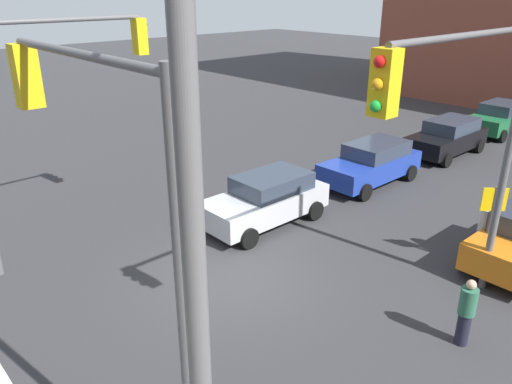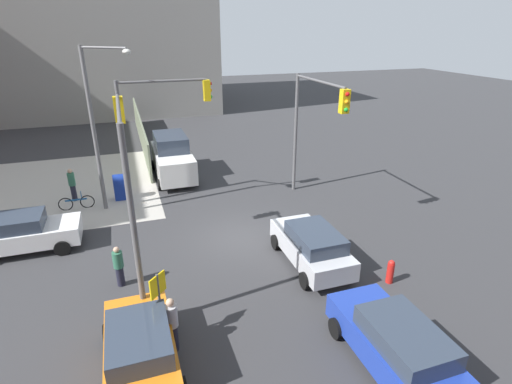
{
  "view_description": "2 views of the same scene",
  "coord_description": "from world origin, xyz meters",
  "px_view_note": "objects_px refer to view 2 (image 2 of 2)",
  "views": [
    {
      "loc": [
        7.17,
        8.71,
        7.16
      ],
      "look_at": [
        -2.24,
        -1.68,
        1.38
      ],
      "focal_mm": 35.0,
      "sensor_mm": 36.0,
      "label": 1
    },
    {
      "loc": [
        -15.12,
        4.42,
        8.8
      ],
      "look_at": [
        -0.29,
        -0.59,
        2.24
      ],
      "focal_mm": 28.0,
      "sensor_mm": 36.0,
      "label": 2
    }
  ],
  "objects_px": {
    "hatchback_white": "(20,233)",
    "van_white_delivery": "(172,157)",
    "mailbox_blue": "(120,186)",
    "fire_hydrant": "(390,271)",
    "traffic_signal_ne_corner": "(158,120)",
    "pedestrian_crossing": "(72,184)",
    "pedestrian_walking_north": "(119,266)",
    "street_lamp_corner": "(98,119)",
    "bicycle_leaning_on_fence": "(77,203)",
    "traffic_signal_se_corner": "(313,117)",
    "hatchback_orange": "(140,348)",
    "coupe_blue": "(397,344)",
    "pedestrian_waiting": "(172,324)",
    "coupe_silver": "(312,245)",
    "traffic_signal_nw_corner": "(126,166)"
  },
  "relations": [
    {
      "from": "mailbox_blue",
      "to": "hatchback_orange",
      "type": "xyz_separation_m",
      "value": [
        -12.54,
        -0.27,
        0.08
      ]
    },
    {
      "from": "traffic_signal_se_corner",
      "to": "pedestrian_waiting",
      "type": "height_order",
      "value": "traffic_signal_se_corner"
    },
    {
      "from": "van_white_delivery",
      "to": "bicycle_leaning_on_fence",
      "type": "bearing_deg",
      "value": 120.61
    },
    {
      "from": "coupe_silver",
      "to": "coupe_blue",
      "type": "xyz_separation_m",
      "value": [
        -5.48,
        0.15,
        0.0
      ]
    },
    {
      "from": "traffic_signal_nw_corner",
      "to": "mailbox_blue",
      "type": "relative_size",
      "value": 4.55
    },
    {
      "from": "traffic_signal_nw_corner",
      "to": "hatchback_white",
      "type": "distance_m",
      "value": 7.24
    },
    {
      "from": "fire_hydrant",
      "to": "van_white_delivery",
      "type": "relative_size",
      "value": 0.17
    },
    {
      "from": "van_white_delivery",
      "to": "pedestrian_crossing",
      "type": "height_order",
      "value": "van_white_delivery"
    },
    {
      "from": "traffic_signal_ne_corner",
      "to": "coupe_blue",
      "type": "distance_m",
      "value": 14.25
    },
    {
      "from": "mailbox_blue",
      "to": "bicycle_leaning_on_fence",
      "type": "xyz_separation_m",
      "value": [
        -0.6,
        2.2,
        -0.42
      ]
    },
    {
      "from": "coupe_silver",
      "to": "pedestrian_waiting",
      "type": "bearing_deg",
      "value": 116.15
    },
    {
      "from": "traffic_signal_se_corner",
      "to": "street_lamp_corner",
      "type": "bearing_deg",
      "value": 76.33
    },
    {
      "from": "pedestrian_crossing",
      "to": "pedestrian_walking_north",
      "type": "xyz_separation_m",
      "value": [
        -8.8,
        -2.2,
        -0.13
      ]
    },
    {
      "from": "traffic_signal_se_corner",
      "to": "coupe_blue",
      "type": "relative_size",
      "value": 1.48
    },
    {
      "from": "traffic_signal_ne_corner",
      "to": "hatchback_white",
      "type": "xyz_separation_m",
      "value": [
        -2.66,
        6.22,
        -3.73
      ]
    },
    {
      "from": "traffic_signal_nw_corner",
      "to": "coupe_silver",
      "type": "bearing_deg",
      "value": -95.46
    },
    {
      "from": "hatchback_white",
      "to": "coupe_silver",
      "type": "relative_size",
      "value": 1.04
    },
    {
      "from": "fire_hydrant",
      "to": "pedestrian_walking_north",
      "type": "height_order",
      "value": "pedestrian_walking_north"
    },
    {
      "from": "traffic_signal_ne_corner",
      "to": "bicycle_leaning_on_fence",
      "type": "bearing_deg",
      "value": 75.91
    },
    {
      "from": "street_lamp_corner",
      "to": "traffic_signal_ne_corner",
      "type": "bearing_deg",
      "value": -99.99
    },
    {
      "from": "hatchback_orange",
      "to": "mailbox_blue",
      "type": "bearing_deg",
      "value": 1.24
    },
    {
      "from": "mailbox_blue",
      "to": "fire_hydrant",
      "type": "height_order",
      "value": "mailbox_blue"
    },
    {
      "from": "street_lamp_corner",
      "to": "van_white_delivery",
      "type": "height_order",
      "value": "street_lamp_corner"
    },
    {
      "from": "hatchback_orange",
      "to": "fire_hydrant",
      "type": "bearing_deg",
      "value": -81.48
    },
    {
      "from": "mailbox_blue",
      "to": "coupe_silver",
      "type": "xyz_separation_m",
      "value": [
        -9.16,
        -6.99,
        0.08
      ]
    },
    {
      "from": "coupe_blue",
      "to": "pedestrian_waiting",
      "type": "bearing_deg",
      "value": 64.91
    },
    {
      "from": "fire_hydrant",
      "to": "coupe_blue",
      "type": "distance_m",
      "value": 4.19
    },
    {
      "from": "traffic_signal_se_corner",
      "to": "fire_hydrant",
      "type": "relative_size",
      "value": 6.91
    },
    {
      "from": "traffic_signal_nw_corner",
      "to": "coupe_blue",
      "type": "relative_size",
      "value": 1.48
    },
    {
      "from": "pedestrian_walking_north",
      "to": "coupe_silver",
      "type": "bearing_deg",
      "value": 89.7
    },
    {
      "from": "street_lamp_corner",
      "to": "coupe_silver",
      "type": "xyz_separation_m",
      "value": [
        -7.93,
        -7.5,
        -3.86
      ]
    },
    {
      "from": "mailbox_blue",
      "to": "traffic_signal_nw_corner",
      "type": "bearing_deg",
      "value": -176.65
    },
    {
      "from": "fire_hydrant",
      "to": "van_white_delivery",
      "type": "bearing_deg",
      "value": 23.51
    },
    {
      "from": "fire_hydrant",
      "to": "traffic_signal_ne_corner",
      "type": "bearing_deg",
      "value": 36.44
    },
    {
      "from": "mailbox_blue",
      "to": "pedestrian_waiting",
      "type": "xyz_separation_m",
      "value": [
        -12.0,
        -1.2,
        0.18
      ]
    },
    {
      "from": "fire_hydrant",
      "to": "coupe_silver",
      "type": "height_order",
      "value": "coupe_silver"
    },
    {
      "from": "coupe_blue",
      "to": "traffic_signal_ne_corner",
      "type": "bearing_deg",
      "value": 19.79
    },
    {
      "from": "mailbox_blue",
      "to": "pedestrian_waiting",
      "type": "height_order",
      "value": "pedestrian_waiting"
    },
    {
      "from": "bicycle_leaning_on_fence",
      "to": "traffic_signal_se_corner",
      "type": "bearing_deg",
      "value": -104.66
    },
    {
      "from": "coupe_blue",
      "to": "pedestrian_waiting",
      "type": "distance_m",
      "value": 6.23
    },
    {
      "from": "hatchback_white",
      "to": "van_white_delivery",
      "type": "bearing_deg",
      "value": -46.16
    },
    {
      "from": "fire_hydrant",
      "to": "traffic_signal_nw_corner",
      "type": "bearing_deg",
      "value": 72.98
    },
    {
      "from": "coupe_silver",
      "to": "pedestrian_waiting",
      "type": "height_order",
      "value": "pedestrian_waiting"
    },
    {
      "from": "traffic_signal_ne_corner",
      "to": "street_lamp_corner",
      "type": "bearing_deg",
      "value": 80.01
    },
    {
      "from": "traffic_signal_ne_corner",
      "to": "pedestrian_crossing",
      "type": "height_order",
      "value": "traffic_signal_ne_corner"
    },
    {
      "from": "mailbox_blue",
      "to": "bicycle_leaning_on_fence",
      "type": "distance_m",
      "value": 2.32
    },
    {
      "from": "traffic_signal_nw_corner",
      "to": "pedestrian_walking_north",
      "type": "height_order",
      "value": "traffic_signal_nw_corner"
    },
    {
      "from": "van_white_delivery",
      "to": "pedestrian_waiting",
      "type": "bearing_deg",
      "value": 172.2
    },
    {
      "from": "pedestrian_waiting",
      "to": "traffic_signal_se_corner",
      "type": "bearing_deg",
      "value": 139.78
    },
    {
      "from": "coupe_silver",
      "to": "pedestrian_walking_north",
      "type": "height_order",
      "value": "coupe_silver"
    }
  ]
}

